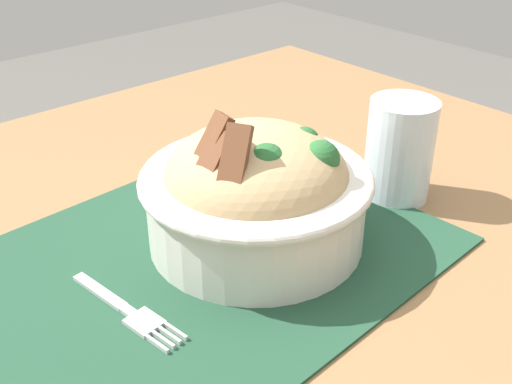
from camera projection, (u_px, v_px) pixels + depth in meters
table at (200, 320)px, 0.61m from camera, size 1.00×0.79×0.74m
placemat at (199, 261)px, 0.55m from camera, size 0.43×0.34×0.00m
bowl at (256, 191)px, 0.55m from camera, size 0.21×0.21×0.13m
fork at (129, 312)px, 0.48m from camera, size 0.03×0.12×0.00m
drinking_glass at (399, 156)px, 0.63m from camera, size 0.07×0.07×0.10m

